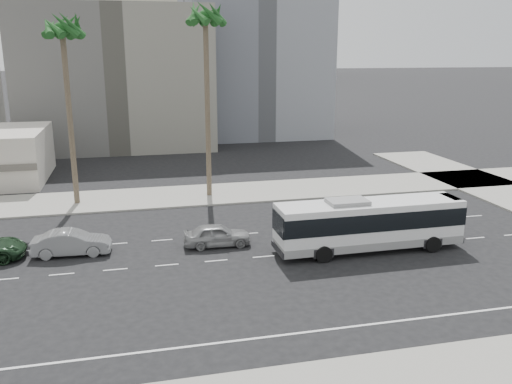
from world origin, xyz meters
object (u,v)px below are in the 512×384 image
object	(u,v)px
palm_near	(205,21)
palm_mid	(62,33)
city_bus	(369,223)
car_b	(72,243)
car_a	(217,235)

from	to	relation	value
palm_near	palm_mid	bearing A→B (deg)	-179.89
city_bus	palm_mid	distance (m)	27.38
car_b	palm_near	xyz separation A→B (m)	(10.49, 11.93, 14.06)
city_bus	palm_near	bearing A→B (deg)	117.07
car_b	palm_near	world-z (taller)	palm_near
palm_near	car_a	bearing A→B (deg)	-96.04
palm_mid	car_a	bearing A→B (deg)	-51.59
city_bus	palm_near	world-z (taller)	palm_near
car_a	palm_mid	size ratio (longest dim) A/B	0.29
palm_near	city_bus	bearing A→B (deg)	-62.52
car_a	palm_mid	world-z (taller)	palm_mid
car_a	palm_mid	xyz separation A→B (m)	(-9.85, 12.42, 13.07)
city_bus	palm_near	size ratio (longest dim) A/B	0.74
car_b	palm_mid	distance (m)	17.66
palm_near	car_b	bearing A→B (deg)	-131.33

